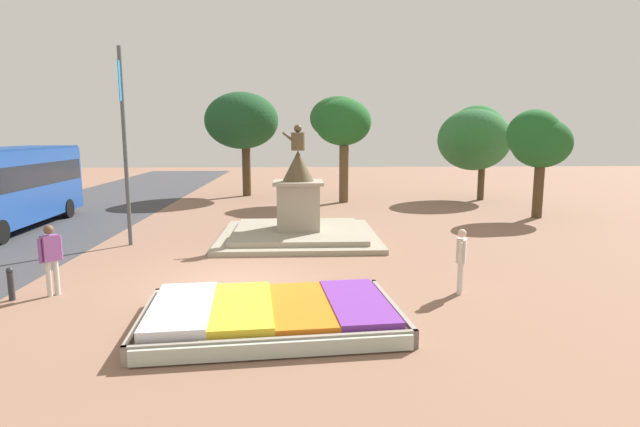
% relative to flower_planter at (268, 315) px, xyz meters
% --- Properties ---
extents(ground_plane, '(95.09, 95.09, 0.00)m').
position_rel_flower_planter_xyz_m(ground_plane, '(-1.14, 3.04, -0.23)').
color(ground_plane, '#8C6651').
extents(flower_planter, '(5.59, 3.87, 0.52)m').
position_rel_flower_planter_xyz_m(flower_planter, '(0.00, 0.00, 0.00)').
color(flower_planter, '#38281C').
rests_on(flower_planter, ground_plane).
extents(statue_monument, '(5.93, 5.93, 4.31)m').
position_rel_flower_planter_xyz_m(statue_monument, '(0.68, 8.85, 0.54)').
color(statue_monument, gray).
rests_on(statue_monument, ground_plane).
extents(banner_pole, '(0.19, 0.65, 6.93)m').
position_rel_flower_planter_xyz_m(banner_pole, '(-5.39, 7.90, 3.43)').
color(banner_pole, '#4C5156').
rests_on(banner_pole, ground_plane).
extents(city_bus, '(2.66, 9.79, 3.41)m').
position_rel_flower_planter_xyz_m(city_bus, '(-11.30, 10.85, 1.73)').
color(city_bus, '#1E4799').
rests_on(city_bus, ground_plane).
extents(pedestrian_with_handbag, '(0.41, 0.46, 1.78)m').
position_rel_flower_planter_xyz_m(pedestrian_with_handbag, '(-5.43, 2.19, 0.81)').
color(pedestrian_with_handbag, beige).
rests_on(pedestrian_with_handbag, ground_plane).
extents(pedestrian_near_planter, '(0.35, 0.53, 1.64)m').
position_rel_flower_planter_xyz_m(pedestrian_near_planter, '(4.69, 1.88, 0.72)').
color(pedestrian_near_planter, beige).
rests_on(pedestrian_near_planter, ground_plane).
extents(kerb_bollard_mid_a, '(0.16, 0.16, 0.82)m').
position_rel_flower_planter_xyz_m(kerb_bollard_mid_a, '(-6.27, 1.88, 0.21)').
color(kerb_bollard_mid_a, '#2D2D33').
rests_on(kerb_bollard_mid_a, ground_plane).
extents(park_tree_far_left, '(3.00, 2.71, 5.12)m').
position_rel_flower_planter_xyz_m(park_tree_far_left, '(11.96, 13.23, 3.53)').
color(park_tree_far_left, '#4C3823').
rests_on(park_tree_far_left, ground_plane).
extents(park_tree_behind_statue, '(4.57, 5.23, 6.54)m').
position_rel_flower_planter_xyz_m(park_tree_behind_statue, '(-2.86, 22.16, 4.49)').
color(park_tree_behind_statue, '#4C3823').
rests_on(park_tree_behind_statue, ground_plane).
extents(park_tree_far_right, '(3.52, 3.85, 6.16)m').
position_rel_flower_planter_xyz_m(park_tree_far_right, '(3.22, 19.32, 4.48)').
color(park_tree_far_right, brown).
rests_on(park_tree_far_right, ground_plane).
extents(park_tree_street_side, '(4.30, 4.46, 5.68)m').
position_rel_flower_planter_xyz_m(park_tree_street_side, '(11.33, 19.78, 3.49)').
color(park_tree_street_side, '#4C3823').
rests_on(park_tree_street_side, ground_plane).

